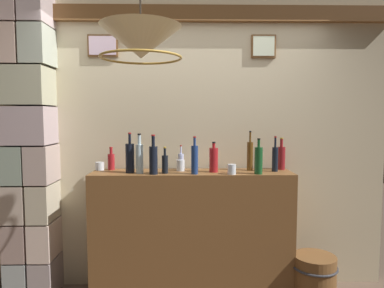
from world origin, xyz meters
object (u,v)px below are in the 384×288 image
at_px(liquor_bottle_brandy, 140,158).
at_px(glass_tumbler_shot, 100,166).
at_px(liquor_bottle_gin, 259,160).
at_px(liquor_bottle_vermouth, 181,161).
at_px(liquor_bottle_rum, 130,158).
at_px(liquor_bottle_bourbon, 214,160).
at_px(liquor_bottle_mezcal, 195,159).
at_px(liquor_bottle_amaro, 165,163).
at_px(liquor_bottle_sherry, 275,158).
at_px(liquor_bottle_port, 111,161).
at_px(liquor_bottle_whiskey, 250,155).
at_px(liquor_bottle_vodka, 281,157).
at_px(wooden_barrel, 314,280).
at_px(glass_tumbler_highball, 232,169).
at_px(glass_tumbler_rocks, 180,165).
at_px(pendant_lamp, 141,43).
at_px(liquor_bottle_scotch, 153,159).

height_order(liquor_bottle_brandy, glass_tumbler_shot, liquor_bottle_brandy).
xyz_separation_m(liquor_bottle_gin, glass_tumbler_shot, (-1.40, 0.24, -0.08)).
height_order(liquor_bottle_vermouth, liquor_bottle_rum, liquor_bottle_rum).
xyz_separation_m(liquor_bottle_bourbon, liquor_bottle_mezcal, (-0.17, -0.10, 0.02)).
xyz_separation_m(liquor_bottle_mezcal, glass_tumbler_shot, (-0.86, 0.23, -0.09)).
bearing_deg(liquor_bottle_amaro, liquor_bottle_gin, -3.26).
height_order(liquor_bottle_sherry, liquor_bottle_rum, liquor_bottle_rum).
relative_size(liquor_bottle_port, liquor_bottle_vermouth, 0.94).
relative_size(liquor_bottle_amaro, liquor_bottle_brandy, 0.67).
xyz_separation_m(liquor_bottle_vermouth, liquor_bottle_mezcal, (0.12, -0.27, 0.05)).
relative_size(liquor_bottle_sherry, liquor_bottle_vermouth, 1.40).
height_order(liquor_bottle_amaro, liquor_bottle_vermouth, liquor_bottle_amaro).
xyz_separation_m(liquor_bottle_gin, liquor_bottle_rum, (-1.10, 0.09, 0.01)).
xyz_separation_m(liquor_bottle_whiskey, liquor_bottle_sherry, (0.21, -0.06, -0.02)).
xyz_separation_m(liquor_bottle_sherry, liquor_bottle_port, (-1.47, 0.13, -0.04)).
bearing_deg(liquor_bottle_vodka, liquor_bottle_port, 179.45).
height_order(liquor_bottle_amaro, liquor_bottle_rum, liquor_bottle_rum).
relative_size(liquor_bottle_sherry, wooden_barrel, 0.72).
relative_size(liquor_bottle_vodka, glass_tumbler_highball, 3.43).
bearing_deg(wooden_barrel, glass_tumbler_highball, 177.74).
bearing_deg(liquor_bottle_whiskey, glass_tumbler_shot, 178.35).
relative_size(liquor_bottle_bourbon, liquor_bottle_whiskey, 0.75).
height_order(liquor_bottle_sherry, liquor_bottle_gin, liquor_bottle_sherry).
bearing_deg(liquor_bottle_brandy, wooden_barrel, -3.50).
xyz_separation_m(liquor_bottle_vermouth, glass_tumbler_rocks, (-0.00, -0.10, -0.03)).
bearing_deg(liquor_bottle_port, glass_tumbler_shot, -167.28).
bearing_deg(liquor_bottle_brandy, pendant_lamp, -80.83).
bearing_deg(wooden_barrel, liquor_bottle_brandy, 176.50).
bearing_deg(liquor_bottle_sherry, liquor_bottle_vermouth, 169.96).
xyz_separation_m(liquor_bottle_bourbon, liquor_bottle_port, (-0.93, 0.15, -0.03)).
bearing_deg(glass_tumbler_shot, liquor_bottle_amaro, -17.49).
distance_m(liquor_bottle_rum, wooden_barrel, 1.91).
bearing_deg(liquor_bottle_gin, liquor_bottle_vodka, 43.01).
bearing_deg(liquor_bottle_vodka, liquor_bottle_amaro, -169.38).
bearing_deg(liquor_bottle_brandy, liquor_bottle_vodka, 8.62).
distance_m(glass_tumbler_rocks, glass_tumbler_highball, 0.48).
bearing_deg(liquor_bottle_bourbon, liquor_bottle_scotch, -168.80).
bearing_deg(liquor_bottle_port, glass_tumbler_rocks, -6.69).
distance_m(liquor_bottle_vermouth, liquor_bottle_vodka, 0.92).
bearing_deg(liquor_bottle_whiskey, liquor_bottle_port, 177.20).
xyz_separation_m(glass_tumbler_shot, wooden_barrel, (1.89, -0.28, -0.96)).
distance_m(glass_tumbler_highball, pendant_lamp, 1.29).
height_order(liquor_bottle_vodka, glass_tumbler_rocks, liquor_bottle_vodka).
bearing_deg(liquor_bottle_amaro, glass_tumbler_shot, 162.51).
xyz_separation_m(liquor_bottle_port, wooden_barrel, (1.79, -0.30, -1.00)).
bearing_deg(liquor_bottle_rum, wooden_barrel, -4.69).
bearing_deg(liquor_bottle_mezcal, glass_tumbler_shot, 164.95).
xyz_separation_m(liquor_bottle_amaro, liquor_bottle_rum, (-0.31, 0.04, 0.05)).
xyz_separation_m(liquor_bottle_vermouth, liquor_bottle_vodka, (0.92, -0.04, 0.04)).
bearing_deg(liquor_bottle_brandy, liquor_bottle_mezcal, -5.50).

